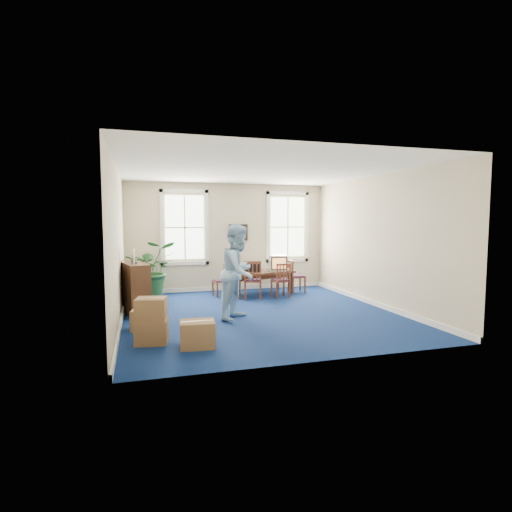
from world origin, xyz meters
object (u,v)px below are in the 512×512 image
object	(u,v)px
conference_table	(260,283)
crt_tv	(278,263)
chair_near_left	(253,280)
credenza	(134,286)
potted_plant	(151,270)
man	(239,272)
cardboard_boxes	(164,317)

from	to	relation	value
conference_table	crt_tv	world-z (taller)	crt_tv
chair_near_left	credenza	world-z (taller)	credenza
crt_tv	credenza	distance (m)	4.22
chair_near_left	credenza	xyz separation A→B (m)	(-3.03, -0.66, 0.07)
conference_table	chair_near_left	distance (m)	0.79
crt_tv	potted_plant	world-z (taller)	potted_plant
man	cardboard_boxes	distance (m)	2.13
man	potted_plant	bearing A→B (deg)	69.88
conference_table	man	size ratio (longest dim) A/B	0.95
conference_table	man	distance (m)	2.96
man	chair_near_left	bearing A→B (deg)	14.90
man	credenza	size ratio (longest dim) A/B	1.33
crt_tv	potted_plant	bearing A→B (deg)	-171.94
crt_tv	credenza	size ratio (longest dim) A/B	0.35
chair_near_left	crt_tv	bearing A→B (deg)	-127.97
crt_tv	credenza	world-z (taller)	credenza
credenza	cardboard_boxes	world-z (taller)	credenza
chair_near_left	credenza	bearing A→B (deg)	28.37
crt_tv	chair_near_left	distance (m)	1.24
man	conference_table	bearing A→B (deg)	13.07
credenza	cardboard_boxes	bearing A→B (deg)	-90.96
chair_near_left	potted_plant	size ratio (longest dim) A/B	0.67
potted_plant	cardboard_boxes	bearing A→B (deg)	-88.74
chair_near_left	man	world-z (taller)	man
cardboard_boxes	chair_near_left	bearing A→B (deg)	51.45
crt_tv	cardboard_boxes	xyz separation A→B (m)	(-3.47, -3.84, -0.46)
credenza	cardboard_boxes	size ratio (longest dim) A/B	1.04
conference_table	chair_near_left	size ratio (longest dim) A/B	1.84
potted_plant	credenza	bearing A→B (deg)	-104.93
cardboard_boxes	conference_table	bearing A→B (deg)	52.66
potted_plant	cardboard_boxes	distance (m)	4.12
man	potted_plant	world-z (taller)	man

